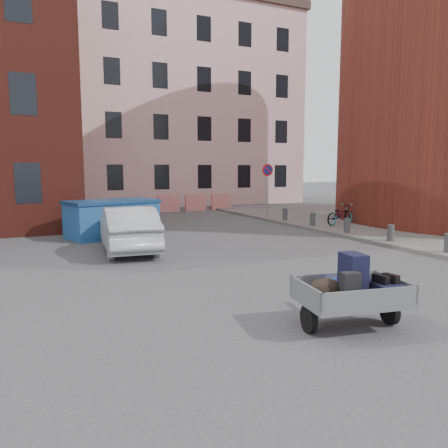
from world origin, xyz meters
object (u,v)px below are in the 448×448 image
dumpster (112,218)px  silver_car (128,229)px  bicycle (340,215)px  trailer (351,291)px

dumpster → silver_car: size_ratio=0.86×
silver_car → bicycle: 9.65m
trailer → silver_car: size_ratio=0.46×
trailer → dumpster: (-1.73, 11.19, 0.08)m
trailer → silver_car: silver_car is taller
trailer → silver_car: 8.32m
bicycle → dumpster: bearing=68.2°
bicycle → trailer: bearing=128.4°
trailer → silver_car: bearing=111.7°
silver_car → bicycle: size_ratio=2.51×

